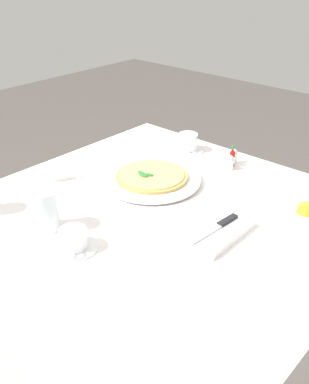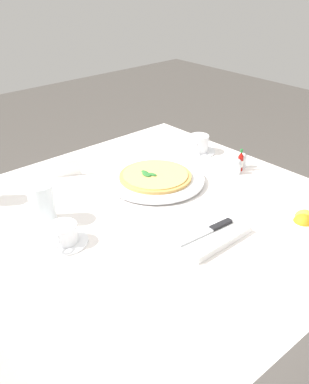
{
  "view_description": "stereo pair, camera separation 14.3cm",
  "coord_description": "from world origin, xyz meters",
  "px_view_note": "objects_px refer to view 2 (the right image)",
  "views": [
    {
      "loc": [
        0.86,
        0.76,
        1.45
      ],
      "look_at": [
        -0.07,
        -0.08,
        0.77
      ],
      "focal_mm": 41.72,
      "sensor_mm": 36.0,
      "label": 1
    },
    {
      "loc": [
        0.76,
        0.86,
        1.45
      ],
      "look_at": [
        -0.07,
        -0.08,
        0.77
      ],
      "focal_mm": 41.72,
      "sensor_mm": 36.0,
      "label": 2
    }
  ],
  "objects_px": {
    "coffee_cup_far_right": "(64,235)",
    "coffee_cup_left_edge": "(199,145)",
    "hot_sauce_bottle": "(240,162)",
    "salt_shaker": "(237,167)",
    "water_glass_near_right": "(42,205)",
    "pepper_shaker": "(243,161)",
    "pizza_plate": "(155,179)",
    "napkin_folded": "(208,235)",
    "pizza": "(155,176)",
    "dinner_knife": "(208,231)",
    "menu_card": "(68,168)",
    "citrus_bowl": "(305,225)"
  },
  "relations": [
    {
      "from": "water_glass_near_right",
      "to": "menu_card",
      "type": "relative_size",
      "value": 1.43
    },
    {
      "from": "citrus_bowl",
      "to": "salt_shaker",
      "type": "relative_size",
      "value": 2.67
    },
    {
      "from": "coffee_cup_far_right",
      "to": "water_glass_near_right",
      "type": "xyz_separation_m",
      "value": [
        -0.01,
        -0.14,
        0.03
      ]
    },
    {
      "from": "coffee_cup_left_edge",
      "to": "menu_card",
      "type": "height_order",
      "value": "coffee_cup_left_edge"
    },
    {
      "from": "pizza_plate",
      "to": "coffee_cup_far_right",
      "type": "height_order",
      "value": "coffee_cup_far_right"
    },
    {
      "from": "salt_shaker",
      "to": "coffee_cup_far_right",
      "type": "bearing_deg",
      "value": -3.36
    },
    {
      "from": "menu_card",
      "to": "citrus_bowl",
      "type": "bearing_deg",
      "value": -45.13
    },
    {
      "from": "water_glass_near_right",
      "to": "coffee_cup_left_edge",
      "type": "bearing_deg",
      "value": -176.32
    },
    {
      "from": "napkin_folded",
      "to": "menu_card",
      "type": "distance_m",
      "value": 0.6
    },
    {
      "from": "water_glass_near_right",
      "to": "hot_sauce_bottle",
      "type": "relative_size",
      "value": 1.46
    },
    {
      "from": "hot_sauce_bottle",
      "to": "dinner_knife",
      "type": "bearing_deg",
      "value": 27.72
    },
    {
      "from": "coffee_cup_left_edge",
      "to": "citrus_bowl",
      "type": "distance_m",
      "value": 0.62
    },
    {
      "from": "pizza",
      "to": "citrus_bowl",
      "type": "bearing_deg",
      "value": 101.56
    },
    {
      "from": "napkin_folded",
      "to": "pepper_shaker",
      "type": "distance_m",
      "value": 0.49
    },
    {
      "from": "citrus_bowl",
      "to": "pizza",
      "type": "bearing_deg",
      "value": -78.44
    },
    {
      "from": "water_glass_near_right",
      "to": "dinner_knife",
      "type": "height_order",
      "value": "water_glass_near_right"
    },
    {
      "from": "pizza",
      "to": "hot_sauce_bottle",
      "type": "height_order",
      "value": "hot_sauce_bottle"
    },
    {
      "from": "coffee_cup_far_right",
      "to": "hot_sauce_bottle",
      "type": "xyz_separation_m",
      "value": [
        -0.72,
        0.03,
        0.01
      ]
    },
    {
      "from": "salt_shaker",
      "to": "pepper_shaker",
      "type": "distance_m",
      "value": 0.06
    },
    {
      "from": "dinner_knife",
      "to": "citrus_bowl",
      "type": "height_order",
      "value": "citrus_bowl"
    },
    {
      "from": "citrus_bowl",
      "to": "hot_sauce_bottle",
      "type": "height_order",
      "value": "hot_sauce_bottle"
    },
    {
      "from": "water_glass_near_right",
      "to": "citrus_bowl",
      "type": "bearing_deg",
      "value": 133.33
    },
    {
      "from": "salt_shaker",
      "to": "hot_sauce_bottle",
      "type": "bearing_deg",
      "value": -160.35
    },
    {
      "from": "coffee_cup_far_right",
      "to": "coffee_cup_left_edge",
      "type": "height_order",
      "value": "coffee_cup_left_edge"
    },
    {
      "from": "coffee_cup_left_edge",
      "to": "menu_card",
      "type": "distance_m",
      "value": 0.52
    },
    {
      "from": "coffee_cup_far_right",
      "to": "pepper_shaker",
      "type": "bearing_deg",
      "value": 178.43
    },
    {
      "from": "salt_shaker",
      "to": "dinner_knife",
      "type": "bearing_deg",
      "value": 28.28
    },
    {
      "from": "pizza_plate",
      "to": "citrus_bowl",
      "type": "xyz_separation_m",
      "value": [
        -0.1,
        0.51,
        0.02
      ]
    },
    {
      "from": "water_glass_near_right",
      "to": "hot_sauce_bottle",
      "type": "bearing_deg",
      "value": 166.73
    },
    {
      "from": "coffee_cup_far_right",
      "to": "water_glass_near_right",
      "type": "bearing_deg",
      "value": -95.94
    },
    {
      "from": "pizza_plate",
      "to": "salt_shaker",
      "type": "distance_m",
      "value": 0.3
    },
    {
      "from": "salt_shaker",
      "to": "water_glass_near_right",
      "type": "bearing_deg",
      "value": -14.6
    },
    {
      "from": "coffee_cup_far_right",
      "to": "salt_shaker",
      "type": "relative_size",
      "value": 2.31
    },
    {
      "from": "coffee_cup_left_edge",
      "to": "menu_card",
      "type": "xyz_separation_m",
      "value": [
        0.49,
        -0.16,
        -0.0
      ]
    },
    {
      "from": "pizza_plate",
      "to": "coffee_cup_left_edge",
      "type": "bearing_deg",
      "value": -165.3
    },
    {
      "from": "citrus_bowl",
      "to": "menu_card",
      "type": "relative_size",
      "value": 1.78
    },
    {
      "from": "citrus_bowl",
      "to": "salt_shaker",
      "type": "xyz_separation_m",
      "value": [
        -0.16,
        -0.37,
        -0.0
      ]
    },
    {
      "from": "hot_sauce_bottle",
      "to": "pepper_shaker",
      "type": "relative_size",
      "value": 1.48
    },
    {
      "from": "pizza",
      "to": "dinner_knife",
      "type": "height_order",
      "value": "pizza"
    },
    {
      "from": "pizza",
      "to": "napkin_folded",
      "type": "relative_size",
      "value": 1.12
    },
    {
      "from": "coffee_cup_left_edge",
      "to": "napkin_folded",
      "type": "xyz_separation_m",
      "value": [
        0.41,
        0.43,
        -0.02
      ]
    },
    {
      "from": "pizza",
      "to": "coffee_cup_left_edge",
      "type": "bearing_deg",
      "value": -165.35
    },
    {
      "from": "coffee_cup_far_right",
      "to": "hot_sauce_bottle",
      "type": "height_order",
      "value": "hot_sauce_bottle"
    },
    {
      "from": "napkin_folded",
      "to": "water_glass_near_right",
      "type": "bearing_deg",
      "value": -52.79
    },
    {
      "from": "hot_sauce_bottle",
      "to": "pepper_shaker",
      "type": "distance_m",
      "value": 0.03
    },
    {
      "from": "coffee_cup_left_edge",
      "to": "pepper_shaker",
      "type": "xyz_separation_m",
      "value": [
        -0.02,
        0.2,
        -0.01
      ]
    },
    {
      "from": "pepper_shaker",
      "to": "pizza_plate",
      "type": "bearing_deg",
      "value": -21.03
    },
    {
      "from": "pizza_plate",
      "to": "pizza",
      "type": "relative_size",
      "value": 1.36
    },
    {
      "from": "pizza",
      "to": "dinner_knife",
      "type": "distance_m",
      "value": 0.37
    },
    {
      "from": "coffee_cup_left_edge",
      "to": "water_glass_near_right",
      "type": "distance_m",
      "value": 0.71
    }
  ]
}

